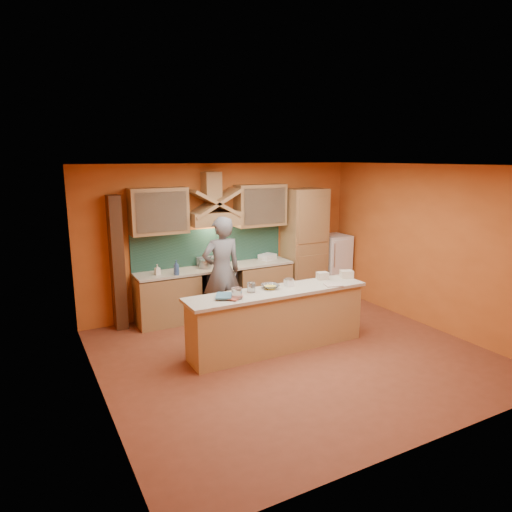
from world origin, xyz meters
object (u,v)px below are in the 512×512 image
stove (217,291)px  person (222,272)px  fridge (333,265)px  kitchen_scale (289,283)px  mixing_bowl (270,286)px

stove → person: (-0.13, -0.55, 0.52)m
fridge → person: person is taller
kitchen_scale → mixing_bowl: (-0.33, 0.01, -0.02)m
kitchen_scale → mixing_bowl: 0.33m
fridge → mixing_bowl: 3.14m
fridge → person: 2.90m
person → mixing_bowl: (0.27, -1.23, 0.01)m
stove → mixing_bowl: (0.14, -1.78, 0.53)m
stove → mixing_bowl: size_ratio=3.38×
fridge → mixing_bowl: size_ratio=4.89×
stove → person: person is taller
kitchen_scale → fridge: bearing=33.5°
fridge → person: bearing=-169.1°
stove → person: 0.76m
kitchen_scale → person: bearing=110.7°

